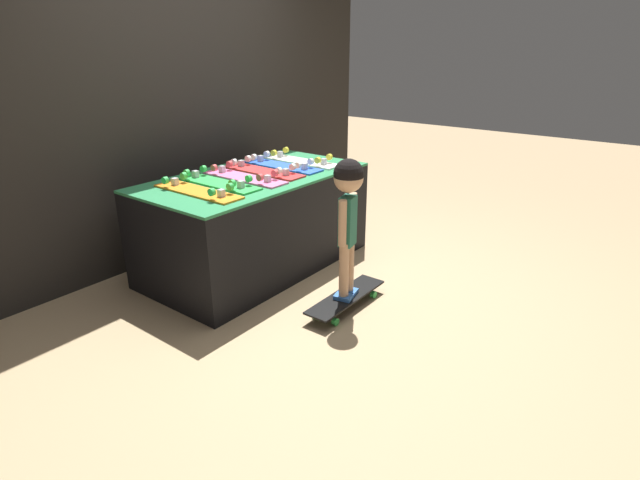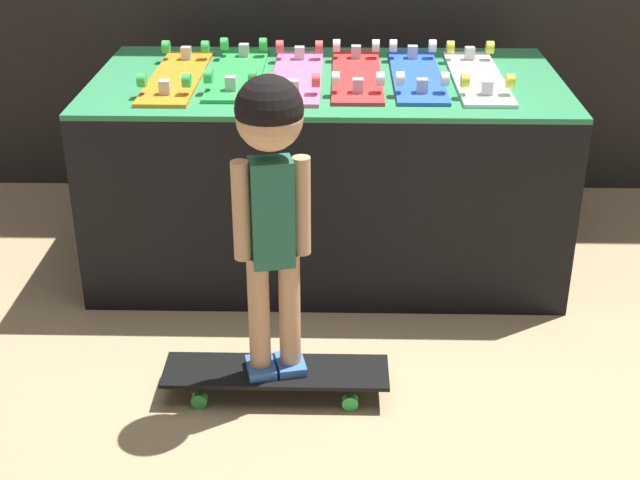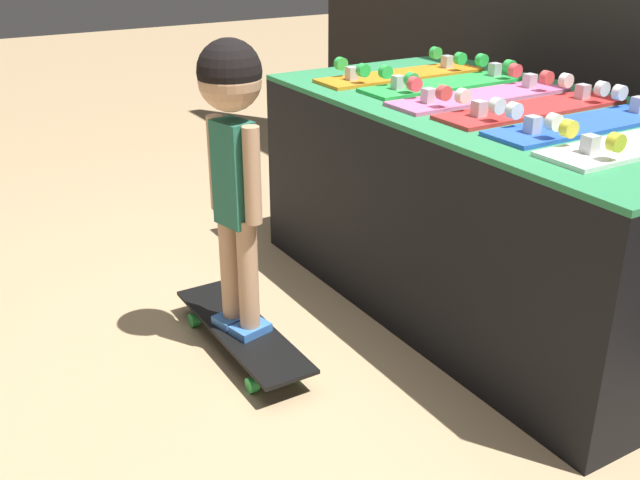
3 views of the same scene
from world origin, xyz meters
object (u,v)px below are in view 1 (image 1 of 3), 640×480
Objects in this scene: skateboard_pink_on_rack at (244,177)px; skateboard_on_floor at (346,298)px; skateboard_blue_on_rack at (282,165)px; skateboard_red_on_rack at (263,170)px; skateboard_white_on_rack at (301,160)px; skateboard_orange_on_rack at (197,190)px; skateboard_green_on_rack at (218,182)px; child at (348,203)px.

skateboard_pink_on_rack reaches higher than skateboard_on_floor.
skateboard_blue_on_rack is 1.34m from skateboard_on_floor.
skateboard_red_on_rack is 1.27m from skateboard_on_floor.
skateboard_on_floor is (-0.73, -1.00, -0.72)m from skateboard_white_on_rack.
skateboard_orange_on_rack is at bearing -178.94° from skateboard_white_on_rack.
skateboard_orange_on_rack is at bearing 114.20° from skateboard_on_floor.
skateboard_blue_on_rack is (0.47, 0.03, 0.00)m from skateboard_pink_on_rack.
skateboard_orange_on_rack and skateboard_red_on_rack have the same top height.
skateboard_orange_on_rack is 1.02× the size of skateboard_on_floor.
skateboard_orange_on_rack is 0.24m from skateboard_green_on_rack.
skateboard_on_floor is (0.44, -0.98, -0.72)m from skateboard_orange_on_rack.
skateboard_white_on_rack reaches higher than skateboard_on_floor.
child reaches higher than skateboard_on_floor.
skateboard_orange_on_rack is at bearing -176.98° from skateboard_red_on_rack.
skateboard_green_on_rack is at bearing 101.20° from skateboard_on_floor.
skateboard_blue_on_rack is at bearing 2.44° from skateboard_orange_on_rack.
skateboard_blue_on_rack is at bearing 51.14° from child.
skateboard_red_on_rack is 1.02× the size of skateboard_on_floor.
skateboard_red_on_rack and skateboard_blue_on_rack have the same top height.
skateboard_red_on_rack is at bearing 62.67° from child.
skateboard_orange_on_rack is 1.17m from skateboard_white_on_rack.
skateboard_red_on_rack and skateboard_white_on_rack have the same top height.
skateboard_on_floor is (-0.27, -1.01, -0.72)m from skateboard_red_on_rack.
skateboard_green_on_rack and skateboard_red_on_rack have the same top height.
child is (-0.73, -1.00, -0.02)m from skateboard_white_on_rack.
skateboard_orange_on_rack and skateboard_green_on_rack have the same top height.
skateboard_pink_on_rack is at bearing 88.24° from skateboard_on_floor.
skateboard_white_on_rack is at bearing 0.65° from skateboard_pink_on_rack.
skateboard_blue_on_rack is 0.76× the size of child.
skateboard_green_on_rack is at bearing 13.15° from skateboard_orange_on_rack.
skateboard_green_on_rack is at bearing 170.05° from skateboard_pink_on_rack.
skateboard_on_floor is at bearing 50.76° from child.
skateboard_pink_on_rack is at bearing -9.95° from skateboard_green_on_rack.
skateboard_orange_on_rack and skateboard_blue_on_rack have the same top height.
skateboard_on_floor is at bearing -116.18° from skateboard_blue_on_rack.
skateboard_pink_on_rack is 1.02× the size of skateboard_on_floor.
child is (0.44, -0.98, -0.02)m from skateboard_orange_on_rack.
child is (0.20, -1.03, -0.02)m from skateboard_green_on_rack.
skateboard_pink_on_rack is 1.00× the size of skateboard_red_on_rack.
skateboard_green_on_rack is 1.00× the size of skateboard_red_on_rack.
skateboard_pink_on_rack is at bearing -176.79° from skateboard_blue_on_rack.
skateboard_green_on_rack is 1.27m from skateboard_on_floor.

